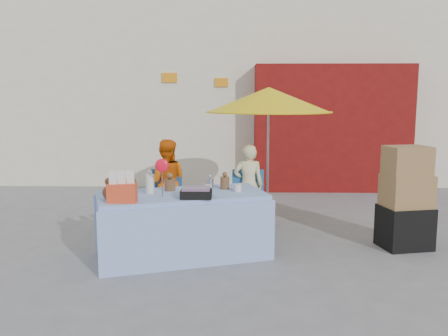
{
  "coord_description": "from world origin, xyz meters",
  "views": [
    {
      "loc": [
        0.19,
        -5.67,
        1.94
      ],
      "look_at": [
        0.04,
        0.6,
        1.0
      ],
      "focal_mm": 38.0,
      "sensor_mm": 36.0,
      "label": 1
    }
  ],
  "objects_px": {
    "chair_right": "(248,211)",
    "umbrella": "(269,100)",
    "chair_left": "(165,210)",
    "market_table": "(182,224)",
    "box_stack": "(406,201)",
    "vendor_beige": "(248,185)",
    "vendor_orange": "(166,182)"
  },
  "relations": [
    {
      "from": "market_table",
      "to": "chair_left",
      "type": "distance_m",
      "value": 1.38
    },
    {
      "from": "vendor_orange",
      "to": "chair_left",
      "type": "bearing_deg",
      "value": 88.18
    },
    {
      "from": "vendor_orange",
      "to": "chair_right",
      "type": "bearing_deg",
      "value": 172.24
    },
    {
      "from": "market_table",
      "to": "vendor_orange",
      "type": "xyz_separation_m",
      "value": [
        -0.4,
        1.45,
        0.25
      ]
    },
    {
      "from": "vendor_orange",
      "to": "umbrella",
      "type": "bearing_deg",
      "value": -176.1
    },
    {
      "from": "umbrella",
      "to": "box_stack",
      "type": "relative_size",
      "value": 1.57
    },
    {
      "from": "vendor_beige",
      "to": "umbrella",
      "type": "distance_m",
      "value": 1.31
    },
    {
      "from": "market_table",
      "to": "box_stack",
      "type": "relative_size",
      "value": 1.69
    },
    {
      "from": "vendor_beige",
      "to": "box_stack",
      "type": "xyz_separation_m",
      "value": [
        1.99,
        -1.05,
        -0.01
      ]
    },
    {
      "from": "market_table",
      "to": "box_stack",
      "type": "distance_m",
      "value": 2.88
    },
    {
      "from": "chair_right",
      "to": "umbrella",
      "type": "xyz_separation_m",
      "value": [
        0.3,
        0.28,
        1.64
      ]
    },
    {
      "from": "umbrella",
      "to": "box_stack",
      "type": "bearing_deg",
      "value": -35.4
    },
    {
      "from": "vendor_orange",
      "to": "vendor_beige",
      "type": "height_order",
      "value": "vendor_orange"
    },
    {
      "from": "chair_left",
      "to": "chair_right",
      "type": "xyz_separation_m",
      "value": [
        1.25,
        0.0,
        0.0
      ]
    },
    {
      "from": "chair_left",
      "to": "umbrella",
      "type": "distance_m",
      "value": 2.27
    },
    {
      "from": "chair_left",
      "to": "box_stack",
      "type": "xyz_separation_m",
      "value": [
        3.24,
        -0.92,
        0.36
      ]
    },
    {
      "from": "vendor_orange",
      "to": "umbrella",
      "type": "distance_m",
      "value": 1.99
    },
    {
      "from": "market_table",
      "to": "chair_right",
      "type": "xyz_separation_m",
      "value": [
        0.85,
        1.32,
        -0.15
      ]
    },
    {
      "from": "market_table",
      "to": "chair_right",
      "type": "bearing_deg",
      "value": 38.77
    },
    {
      "from": "market_table",
      "to": "box_stack",
      "type": "height_order",
      "value": "box_stack"
    },
    {
      "from": "chair_right",
      "to": "vendor_orange",
      "type": "height_order",
      "value": "vendor_orange"
    },
    {
      "from": "chair_right",
      "to": "chair_left",
      "type": "bearing_deg",
      "value": 178.38
    },
    {
      "from": "chair_left",
      "to": "vendor_orange",
      "type": "bearing_deg",
      "value": 88.18
    },
    {
      "from": "chair_right",
      "to": "box_stack",
      "type": "xyz_separation_m",
      "value": [
        1.99,
        -0.92,
        0.36
      ]
    },
    {
      "from": "vendor_orange",
      "to": "box_stack",
      "type": "height_order",
      "value": "box_stack"
    },
    {
      "from": "chair_left",
      "to": "umbrella",
      "type": "xyz_separation_m",
      "value": [
        1.55,
        0.28,
        1.64
      ]
    },
    {
      "from": "chair_left",
      "to": "chair_right",
      "type": "distance_m",
      "value": 1.25
    },
    {
      "from": "market_table",
      "to": "vendor_orange",
      "type": "distance_m",
      "value": 1.52
    },
    {
      "from": "chair_left",
      "to": "box_stack",
      "type": "height_order",
      "value": "box_stack"
    },
    {
      "from": "vendor_beige",
      "to": "box_stack",
      "type": "distance_m",
      "value": 2.26
    },
    {
      "from": "umbrella",
      "to": "chair_right",
      "type": "bearing_deg",
      "value": -136.59
    },
    {
      "from": "market_table",
      "to": "vendor_beige",
      "type": "distance_m",
      "value": 1.7
    }
  ]
}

